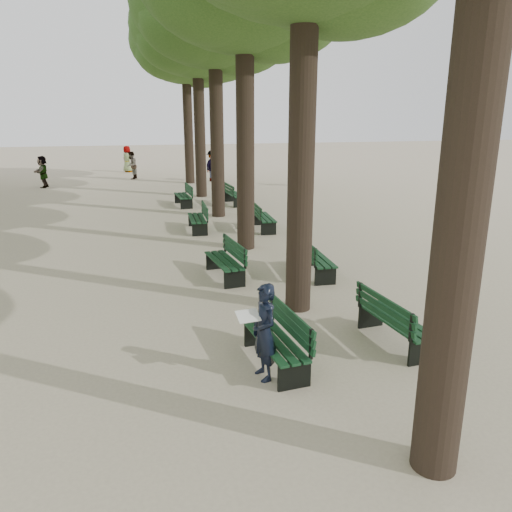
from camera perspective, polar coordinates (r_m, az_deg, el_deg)
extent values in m
plane|color=#B8A98B|center=(7.59, 0.98, -15.26)|extent=(120.00, 120.00, 0.00)
cylinder|color=#33261C|center=(5.32, 23.35, 12.67)|extent=(0.52, 0.52, 7.50)
cylinder|color=#33261C|center=(9.80, 5.30, 14.84)|extent=(0.52, 0.52, 7.50)
cylinder|color=#33261C|center=(14.62, -1.25, 15.28)|extent=(0.52, 0.52, 7.50)
cylinder|color=#33261C|center=(19.53, -4.53, 15.43)|extent=(0.52, 0.52, 7.50)
ellipsoid|color=#2B511B|center=(19.89, -4.81, 26.88)|extent=(6.00, 6.00, 4.50)
cylinder|color=#33261C|center=(24.48, -6.50, 15.50)|extent=(0.52, 0.52, 7.50)
ellipsoid|color=#2B511B|center=(24.76, -6.81, 24.67)|extent=(6.00, 6.00, 4.50)
cylinder|color=#33261C|center=(29.44, -7.80, 15.53)|extent=(0.52, 0.52, 7.50)
ellipsoid|color=#2B511B|center=(29.68, -8.11, 23.17)|extent=(6.00, 6.00, 4.50)
cube|color=black|center=(8.21, 2.04, -10.93)|extent=(0.70, 1.84, 0.45)
cube|color=black|center=(8.11, 2.05, -9.51)|extent=(0.72, 1.85, 0.04)
cube|color=black|center=(8.09, 3.93, -7.48)|extent=(0.22, 1.79, 0.40)
cube|color=black|center=(12.34, -3.68, -1.53)|extent=(0.74, 1.85, 0.45)
cube|color=black|center=(12.28, -3.70, -0.53)|extent=(0.76, 1.85, 0.04)
cube|color=black|center=(12.28, -2.47, 0.81)|extent=(0.26, 1.79, 0.40)
cube|color=black|center=(17.41, -6.75, 3.60)|extent=(0.58, 1.82, 0.45)
cube|color=black|center=(17.36, -6.77, 4.33)|extent=(0.60, 1.82, 0.04)
cube|color=black|center=(17.34, -5.88, 5.25)|extent=(0.10, 1.80, 0.40)
cube|color=black|center=(22.24, -8.35, 6.26)|extent=(0.65, 1.83, 0.45)
cube|color=black|center=(22.21, -8.37, 6.83)|extent=(0.67, 1.83, 0.04)
cube|color=black|center=(22.21, -7.68, 7.56)|extent=(0.17, 1.80, 0.40)
cube|color=black|center=(9.23, 15.67, -8.36)|extent=(0.69, 1.84, 0.45)
cube|color=black|center=(9.14, 15.77, -7.08)|extent=(0.71, 1.84, 0.04)
cube|color=black|center=(8.89, 14.41, -5.76)|extent=(0.21, 1.80, 0.40)
cube|color=black|center=(12.64, 6.89, -1.18)|extent=(0.60, 1.82, 0.45)
cube|color=black|center=(12.58, 6.92, -0.21)|extent=(0.62, 1.82, 0.04)
cube|color=black|center=(12.42, 5.73, 0.92)|extent=(0.12, 1.80, 0.40)
cube|color=black|center=(17.44, 0.95, 3.73)|extent=(0.60, 1.82, 0.45)
cube|color=black|center=(17.39, 0.95, 4.46)|extent=(0.62, 1.82, 0.04)
cube|color=black|center=(17.28, 0.05, 5.30)|extent=(0.12, 1.80, 0.40)
cube|color=black|center=(22.40, -2.41, 6.48)|extent=(0.63, 1.83, 0.45)
cube|color=black|center=(22.36, -2.42, 7.05)|extent=(0.65, 1.83, 0.04)
cube|color=black|center=(22.25, -3.13, 7.70)|extent=(0.15, 1.80, 0.40)
imported|color=black|center=(7.61, 0.95, -8.69)|extent=(0.41, 0.66, 1.52)
cube|color=white|center=(7.44, -0.91, -6.86)|extent=(0.37, 0.29, 0.12)
imported|color=#262628|center=(30.20, -5.01, 10.24)|extent=(1.06, 1.12, 1.83)
imported|color=#262628|center=(32.03, -14.03, 10.01)|extent=(0.54, 0.87, 1.67)
imported|color=#262628|center=(28.13, 5.69, 9.63)|extent=(0.95, 0.91, 1.67)
imported|color=#262628|center=(29.88, -23.18, 8.85)|extent=(0.55, 1.62, 1.71)
imported|color=#262628|center=(35.95, -14.49, 10.68)|extent=(0.83, 0.89, 1.78)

